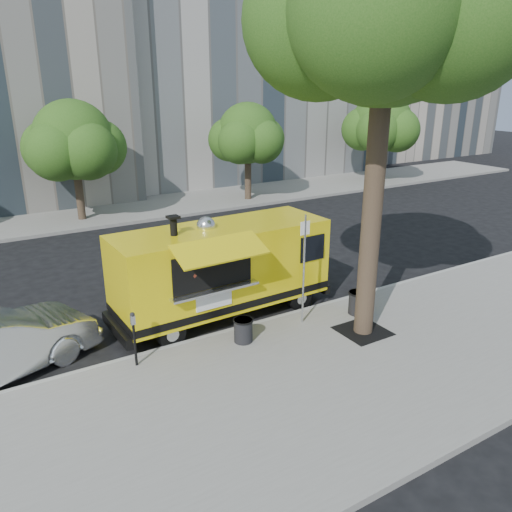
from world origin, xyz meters
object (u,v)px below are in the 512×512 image
(parking_meter, at_px, (134,333))
(far_tree_b, at_px, (73,140))
(sign_post, at_px, (304,263))
(far_tree_c, at_px, (248,133))
(trash_bin_left, at_px, (243,330))
(food_truck, at_px, (222,268))
(far_tree_d, at_px, (382,123))
(trash_bin_right, at_px, (358,302))

(parking_meter, bearing_deg, far_tree_b, 81.90)
(sign_post, xyz_separation_m, parking_meter, (-4.55, 0.20, -0.87))
(far_tree_b, xyz_separation_m, parking_meter, (-2.00, -14.05, -2.85))
(far_tree_c, height_order, trash_bin_left, far_tree_c)
(parking_meter, xyz_separation_m, food_truck, (3.03, 1.52, 0.48))
(far_tree_b, bearing_deg, far_tree_d, -0.30)
(far_tree_c, relative_size, food_truck, 0.82)
(parking_meter, relative_size, trash_bin_right, 2.06)
(far_tree_c, relative_size, trash_bin_right, 8.02)
(trash_bin_left, bearing_deg, sign_post, 3.07)
(trash_bin_left, bearing_deg, far_tree_b, 92.62)
(far_tree_c, distance_m, food_truck, 14.77)
(far_tree_b, height_order, sign_post, far_tree_b)
(sign_post, bearing_deg, trash_bin_left, -176.93)
(far_tree_c, bearing_deg, far_tree_b, 178.09)
(far_tree_b, height_order, trash_bin_right, far_tree_b)
(far_tree_c, distance_m, far_tree_d, 10.00)
(far_tree_c, bearing_deg, sign_post, -114.81)
(far_tree_c, height_order, far_tree_d, far_tree_d)
(far_tree_c, xyz_separation_m, trash_bin_right, (-4.81, -14.31, -3.22))
(parking_meter, relative_size, food_truck, 0.21)
(trash_bin_left, bearing_deg, far_tree_d, 37.84)
(far_tree_b, distance_m, far_tree_d, 19.00)
(far_tree_d, bearing_deg, far_tree_b, 179.70)
(sign_post, relative_size, food_truck, 0.47)
(trash_bin_right, bearing_deg, sign_post, 167.69)
(far_tree_b, height_order, food_truck, far_tree_b)
(far_tree_d, xyz_separation_m, food_truck, (-17.97, -12.43, -2.43))
(parking_meter, bearing_deg, far_tree_d, 33.60)
(far_tree_b, height_order, parking_meter, far_tree_b)
(sign_post, height_order, food_truck, sign_post)
(far_tree_d, bearing_deg, far_tree_c, -178.85)
(far_tree_b, bearing_deg, food_truck, -85.32)
(far_tree_b, xyz_separation_m, far_tree_d, (19.00, -0.10, 0.06))
(far_tree_d, distance_m, trash_bin_left, 23.48)
(far_tree_b, relative_size, parking_meter, 4.12)
(far_tree_c, height_order, sign_post, far_tree_c)
(far_tree_d, relative_size, parking_meter, 4.23)
(food_truck, bearing_deg, far_tree_b, 92.90)
(far_tree_c, xyz_separation_m, sign_post, (-6.45, -13.95, -1.87))
(sign_post, xyz_separation_m, trash_bin_left, (-1.89, -0.10, -1.38))
(parking_meter, bearing_deg, far_tree_c, 51.34)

